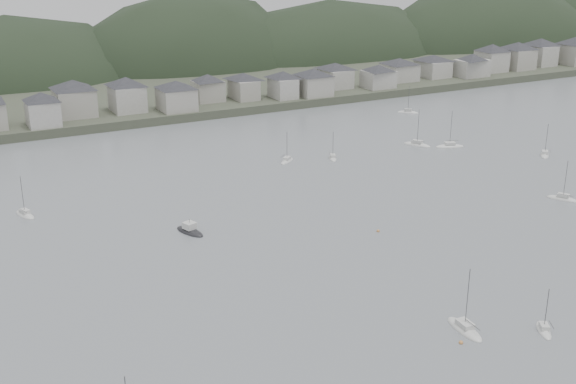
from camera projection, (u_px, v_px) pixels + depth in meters
far_shore_land at (76, 67)px, 346.37m from camera, size 900.00×250.00×3.00m
forested_ridge at (101, 102)px, 331.39m from camera, size 851.55×103.94×102.57m
waterfront_town at (273, 81)px, 273.10m from camera, size 451.48×28.46×12.92m
sailboat_lead at (563, 199)px, 174.11m from camera, size 5.79×7.96×10.55m
moored_fleet at (285, 244)px, 148.46m from camera, size 232.55×174.21×12.17m
motor_launch_far at (190, 231)px, 154.59m from camera, size 5.40×8.67×3.94m
mooring_buoys at (258, 300)px, 125.51m from camera, size 109.50×135.60×0.70m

